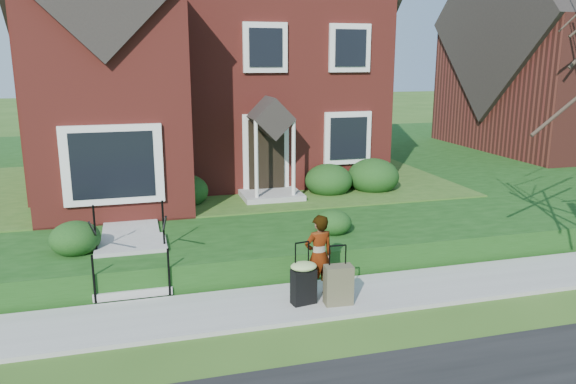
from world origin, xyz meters
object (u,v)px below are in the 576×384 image
object	(u,v)px
woman	(319,256)
suitcase_olive	(338,285)
front_steps	(132,260)
suitcase_black	(304,280)

from	to	relation	value
woman	suitcase_olive	world-z (taller)	woman
front_steps	suitcase_olive	size ratio (longest dim) A/B	1.89
suitcase_black	suitcase_olive	world-z (taller)	suitcase_black
woman	suitcase_black	bearing A→B (deg)	27.07
front_steps	suitcase_olive	world-z (taller)	front_steps
front_steps	suitcase_black	world-z (taller)	front_steps
front_steps	suitcase_black	bearing A→B (deg)	-34.44
front_steps	woman	world-z (taller)	woman
suitcase_black	woman	bearing A→B (deg)	25.42
front_steps	woman	size ratio (longest dim) A/B	1.32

